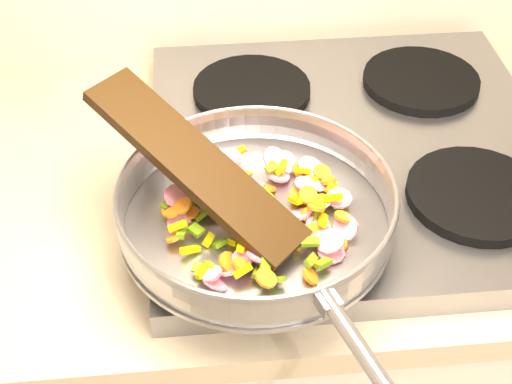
{
  "coord_description": "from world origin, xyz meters",
  "views": [
    {
      "loc": [
        -0.93,
        0.85,
        1.6
      ],
      "look_at": [
        -0.86,
        1.49,
        1.01
      ],
      "focal_mm": 50.0,
      "sensor_mm": 36.0,
      "label": 1
    }
  ],
  "objects": [
    {
      "name": "saute_pan",
      "position": [
        -0.86,
        1.49,
        0.99
      ],
      "size": [
        0.39,
        0.54,
        0.06
      ],
      "rotation": [
        0.0,
        0.0,
        0.33
      ],
      "color": "#9E9EA5",
      "rests_on": "grate_fl"
    },
    {
      "name": "vegetable_heap",
      "position": [
        -0.85,
        1.49,
        0.97
      ],
      "size": [
        0.25,
        0.26,
        0.05
      ],
      "color": "#648E11",
      "rests_on": "saute_pan"
    },
    {
      "name": "cooktop",
      "position": [
        -0.7,
        1.67,
        0.92
      ],
      "size": [
        0.6,
        0.6,
        0.04
      ],
      "primitive_type": "cube",
      "color": "#939399",
      "rests_on": "counter_top"
    },
    {
      "name": "wooden_spatula",
      "position": [
        -0.94,
        1.52,
        1.03
      ],
      "size": [
        0.27,
        0.27,
        0.12
      ],
      "primitive_type": "cube",
      "rotation": [
        0.0,
        -0.34,
        2.36
      ],
      "color": "black",
      "rests_on": "saute_pan"
    },
    {
      "name": "grate_fl",
      "position": [
        -0.84,
        1.52,
        0.95
      ],
      "size": [
        0.19,
        0.19,
        0.02
      ],
      "primitive_type": "cylinder",
      "color": "black",
      "rests_on": "cooktop"
    },
    {
      "name": "grate_bl",
      "position": [
        -0.84,
        1.81,
        0.95
      ],
      "size": [
        0.19,
        0.19,
        0.02
      ],
      "primitive_type": "cylinder",
      "color": "black",
      "rests_on": "cooktop"
    },
    {
      "name": "grate_fr",
      "position": [
        -0.56,
        1.52,
        0.95
      ],
      "size": [
        0.19,
        0.19,
        0.02
      ],
      "primitive_type": "cylinder",
      "color": "black",
      "rests_on": "cooktop"
    },
    {
      "name": "grate_br",
      "position": [
        -0.56,
        1.81,
        0.95
      ],
      "size": [
        0.19,
        0.19,
        0.02
      ],
      "primitive_type": "cylinder",
      "color": "black",
      "rests_on": "cooktop"
    }
  ]
}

